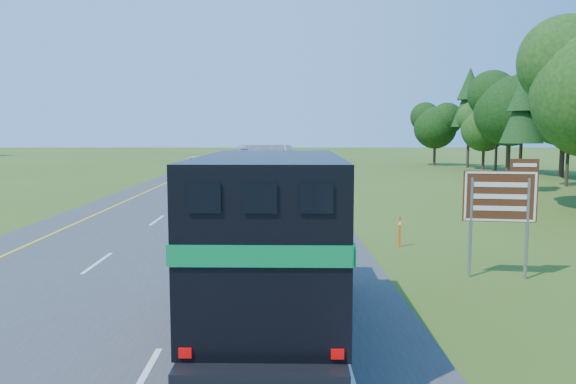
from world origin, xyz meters
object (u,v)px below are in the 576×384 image
at_px(white_suv, 197,166).
at_px(exit_sign, 501,201).
at_px(horse_truck, 273,237).
at_px(far_car, 243,148).

height_order(white_suv, exit_sign, exit_sign).
bearing_deg(horse_truck, exit_sign, 35.46).
bearing_deg(horse_truck, far_car, 96.00).
xyz_separation_m(horse_truck, exit_sign, (6.72, 4.47, 0.22)).
bearing_deg(exit_sign, far_car, 107.38).
xyz_separation_m(white_suv, far_car, (0.29, 63.08, -0.07)).
bearing_deg(exit_sign, horse_truck, -137.04).
bearing_deg(horse_truck, white_suv, 102.29).
bearing_deg(white_suv, exit_sign, -71.91).
height_order(white_suv, far_car, white_suv).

